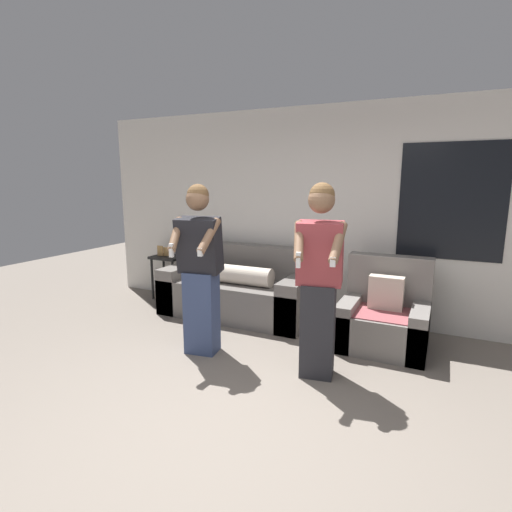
{
  "coord_description": "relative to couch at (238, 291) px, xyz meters",
  "views": [
    {
      "loc": [
        1.3,
        -2.24,
        1.8
      ],
      "look_at": [
        -0.3,
        1.11,
        1.08
      ],
      "focal_mm": 28.0,
      "sensor_mm": 36.0,
      "label": 1
    }
  ],
  "objects": [
    {
      "name": "side_table",
      "position": [
        -1.32,
        0.23,
        0.2
      ],
      "size": [
        0.47,
        0.36,
        0.81
      ],
      "color": "black",
      "rests_on": "ground_plane"
    },
    {
      "name": "couch",
      "position": [
        0.0,
        0.0,
        0.0
      ],
      "size": [
        2.0,
        0.85,
        0.92
      ],
      "color": "slate",
      "rests_on": "ground_plane"
    },
    {
      "name": "person_right",
      "position": [
        1.46,
        -1.18,
        0.59
      ],
      "size": [
        0.46,
        0.52,
        1.77
      ],
      "color": "#28282D",
      "rests_on": "ground_plane"
    },
    {
      "name": "person_left",
      "position": [
        0.22,
        -1.21,
        0.56
      ],
      "size": [
        0.49,
        0.53,
        1.75
      ],
      "color": "#384770",
      "rests_on": "ground_plane"
    },
    {
      "name": "wall_back",
      "position": [
        1.15,
        0.47,
        1.02
      ],
      "size": [
        6.96,
        0.07,
        2.7
      ],
      "color": "silver",
      "rests_on": "ground_plane"
    },
    {
      "name": "ground_plane",
      "position": [
        1.13,
        -2.29,
        -0.34
      ],
      "size": [
        14.0,
        14.0,
        0.0
      ],
      "primitive_type": "plane",
      "color": "slate"
    },
    {
      "name": "armchair",
      "position": [
        1.92,
        -0.2,
        -0.02
      ],
      "size": [
        0.91,
        0.81,
        0.96
      ],
      "color": "slate",
      "rests_on": "ground_plane"
    }
  ]
}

